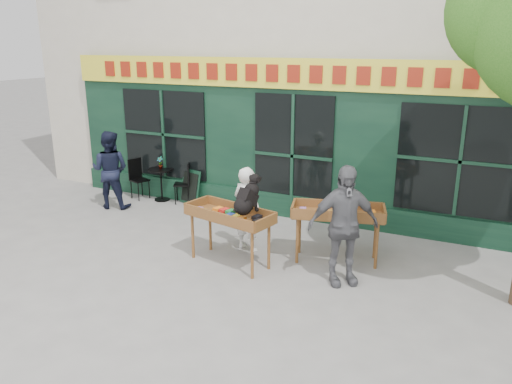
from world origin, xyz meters
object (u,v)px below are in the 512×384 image
Objects in this scene: dog at (247,194)px; man_left at (110,170)px; bistro_table at (161,178)px; man_right at (343,225)px; book_cart_right at (338,215)px; woman at (247,209)px; book_cart_center at (229,217)px.

dog is 0.34× the size of man_left.
bistro_table is 0.44× the size of man_left.
man_right reaches higher than man_left.
woman is at bearing 173.02° from book_cart_right.
book_cart_right is at bearing -17.87° from bistro_table.
book_cart_right is at bearing 76.42° from man_right.
dog is at bearing -158.23° from book_cart_right.
book_cart_right is at bearing 156.60° from man_left.
man_left is at bearing -0.24° from woman.
man_right is (1.53, 0.18, -0.35)m from dog.
woman is at bearing 150.56° from man_left.
bistro_table is at bearing -16.95° from woman.
man_left reaches higher than book_cart_center.
woman is 1.96m from man_right.
bistro_table is (-3.13, 1.75, -0.22)m from woman.
man_left is at bearing 170.88° from book_cart_center.
man_left reaches higher than woman.
dog is at bearing -35.20° from bistro_table.
man_left reaches higher than book_cart_right.
woman is (0.00, 0.65, -0.06)m from book_cart_center.
book_cart_center is 0.92× the size of man_left.
bistro_table is at bearing 157.12° from dog.
man_left is (-3.83, 1.50, 0.05)m from book_cart_center.
woman is 3.59m from bistro_table.
book_cart_center is 1.81m from book_cart_right.
dog is at bearing 128.88° from woman.
book_cart_center is 1.89m from man_right.
man_right reaches higher than bistro_table.
book_cart_right is 4.96m from bistro_table.
dog reaches higher than woman.
woman is at bearing 129.28° from man_right.
dog is 0.37× the size of book_cart_right.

